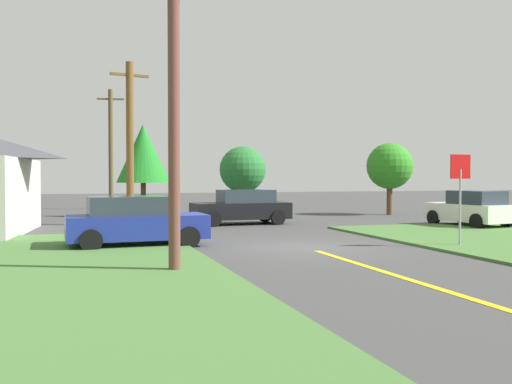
{
  "coord_description": "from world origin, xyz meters",
  "views": [
    {
      "loc": [
        -6.95,
        -17.09,
        2.27
      ],
      "look_at": [
        -0.12,
        4.78,
        1.64
      ],
      "focal_mm": 40.76,
      "sensor_mm": 36.0,
      "label": 1
    }
  ],
  "objects_px": {
    "car_approaching_junction": "(242,207)",
    "oak_tree_left": "(143,154)",
    "utility_pole_far": "(111,148)",
    "oak_tree_right": "(243,170)",
    "utility_pole_near": "(174,116)",
    "car_on_crossroad": "(471,209)",
    "parked_car_near_building": "(135,222)",
    "pine_tree_center": "(390,166)",
    "stop_sign": "(460,182)",
    "utility_pole_mid": "(130,142)"
  },
  "relations": [
    {
      "from": "parked_car_near_building",
      "to": "car_approaching_junction",
      "type": "height_order",
      "value": "same"
    },
    {
      "from": "utility_pole_mid",
      "to": "car_approaching_junction",
      "type": "bearing_deg",
      "value": -10.13
    },
    {
      "from": "car_approaching_junction",
      "to": "stop_sign",
      "type": "bearing_deg",
      "value": 109.56
    },
    {
      "from": "utility_pole_near",
      "to": "utility_pole_far",
      "type": "distance_m",
      "value": 27.12
    },
    {
      "from": "utility_pole_far",
      "to": "oak_tree_left",
      "type": "height_order",
      "value": "utility_pole_far"
    },
    {
      "from": "stop_sign",
      "to": "pine_tree_center",
      "type": "height_order",
      "value": "pine_tree_center"
    },
    {
      "from": "utility_pole_near",
      "to": "utility_pole_mid",
      "type": "xyz_separation_m",
      "value": [
        0.2,
        13.56,
        0.15
      ]
    },
    {
      "from": "oak_tree_right",
      "to": "parked_car_near_building",
      "type": "bearing_deg",
      "value": -120.3
    },
    {
      "from": "car_on_crossroad",
      "to": "parked_car_near_building",
      "type": "bearing_deg",
      "value": 94.36
    },
    {
      "from": "utility_pole_mid",
      "to": "oak_tree_right",
      "type": "bearing_deg",
      "value": 31.4
    },
    {
      "from": "utility_pole_mid",
      "to": "utility_pole_far",
      "type": "distance_m",
      "value": 13.56
    },
    {
      "from": "stop_sign",
      "to": "utility_pole_near",
      "type": "distance_m",
      "value": 9.88
    },
    {
      "from": "utility_pole_near",
      "to": "car_on_crossroad",
      "type": "bearing_deg",
      "value": 29.61
    },
    {
      "from": "parked_car_near_building",
      "to": "car_on_crossroad",
      "type": "bearing_deg",
      "value": 8.79
    },
    {
      "from": "car_on_crossroad",
      "to": "pine_tree_center",
      "type": "bearing_deg",
      "value": -11.35
    },
    {
      "from": "utility_pole_mid",
      "to": "oak_tree_left",
      "type": "distance_m",
      "value": 5.56
    },
    {
      "from": "parked_car_near_building",
      "to": "pine_tree_center",
      "type": "distance_m",
      "value": 19.42
    },
    {
      "from": "stop_sign",
      "to": "parked_car_near_building",
      "type": "bearing_deg",
      "value": -21.79
    },
    {
      "from": "oak_tree_right",
      "to": "car_on_crossroad",
      "type": "bearing_deg",
      "value": -48.81
    },
    {
      "from": "pine_tree_center",
      "to": "car_on_crossroad",
      "type": "bearing_deg",
      "value": -94.48
    },
    {
      "from": "utility_pole_far",
      "to": "pine_tree_center",
      "type": "distance_m",
      "value": 18.6
    },
    {
      "from": "car_approaching_junction",
      "to": "utility_pole_near",
      "type": "relative_size",
      "value": 0.65
    },
    {
      "from": "parked_car_near_building",
      "to": "car_approaching_junction",
      "type": "bearing_deg",
      "value": 49.67
    },
    {
      "from": "stop_sign",
      "to": "oak_tree_right",
      "type": "relative_size",
      "value": 0.75
    },
    {
      "from": "stop_sign",
      "to": "parked_car_near_building",
      "type": "relative_size",
      "value": 0.66
    },
    {
      "from": "car_approaching_junction",
      "to": "utility_pole_mid",
      "type": "bearing_deg",
      "value": -12.61
    },
    {
      "from": "utility_pole_near",
      "to": "pine_tree_center",
      "type": "distance_m",
      "value": 22.57
    },
    {
      "from": "stop_sign",
      "to": "utility_pole_far",
      "type": "xyz_separation_m",
      "value": [
        -9.38,
        24.94,
        2.09
      ]
    },
    {
      "from": "utility_pole_mid",
      "to": "oak_tree_right",
      "type": "relative_size",
      "value": 1.91
    },
    {
      "from": "car_on_crossroad",
      "to": "oak_tree_left",
      "type": "height_order",
      "value": "oak_tree_left"
    },
    {
      "from": "oak_tree_left",
      "to": "pine_tree_center",
      "type": "relative_size",
      "value": 1.22
    },
    {
      "from": "stop_sign",
      "to": "oak_tree_right",
      "type": "bearing_deg",
      "value": -83.59
    },
    {
      "from": "car_approaching_junction",
      "to": "oak_tree_right",
      "type": "distance_m",
      "value": 5.39
    },
    {
      "from": "oak_tree_right",
      "to": "utility_pole_near",
      "type": "bearing_deg",
      "value": -110.94
    },
    {
      "from": "utility_pole_near",
      "to": "utility_pole_far",
      "type": "relative_size",
      "value": 0.87
    },
    {
      "from": "utility_pole_near",
      "to": "oak_tree_left",
      "type": "xyz_separation_m",
      "value": [
        1.4,
        18.98,
        -0.16
      ]
    },
    {
      "from": "parked_car_near_building",
      "to": "utility_pole_mid",
      "type": "distance_m",
      "value": 8.75
    },
    {
      "from": "stop_sign",
      "to": "car_approaching_junction",
      "type": "distance_m",
      "value": 11.38
    },
    {
      "from": "stop_sign",
      "to": "oak_tree_right",
      "type": "height_order",
      "value": "oak_tree_right"
    },
    {
      "from": "utility_pole_far",
      "to": "car_on_crossroad",
      "type": "bearing_deg",
      "value": -52.12
    },
    {
      "from": "stop_sign",
      "to": "oak_tree_left",
      "type": "bearing_deg",
      "value": -68.17
    },
    {
      "from": "stop_sign",
      "to": "utility_pole_mid",
      "type": "height_order",
      "value": "utility_pole_mid"
    },
    {
      "from": "parked_car_near_building",
      "to": "car_approaching_junction",
      "type": "relative_size",
      "value": 0.97
    },
    {
      "from": "parked_car_near_building",
      "to": "utility_pole_mid",
      "type": "xyz_separation_m",
      "value": [
        0.61,
        8.19,
        3.02
      ]
    },
    {
      "from": "car_on_crossroad",
      "to": "utility_pole_far",
      "type": "relative_size",
      "value": 0.5
    },
    {
      "from": "oak_tree_left",
      "to": "pine_tree_center",
      "type": "distance_m",
      "value": 14.19
    },
    {
      "from": "parked_car_near_building",
      "to": "car_on_crossroad",
      "type": "height_order",
      "value": "same"
    },
    {
      "from": "stop_sign",
      "to": "utility_pole_near",
      "type": "xyz_separation_m",
      "value": [
        -9.51,
        -2.17,
        1.58
      ]
    },
    {
      "from": "car_approaching_junction",
      "to": "oak_tree_left",
      "type": "bearing_deg",
      "value": -60.99
    },
    {
      "from": "car_on_crossroad",
      "to": "oak_tree_right",
      "type": "relative_size",
      "value": 1.05
    }
  ]
}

